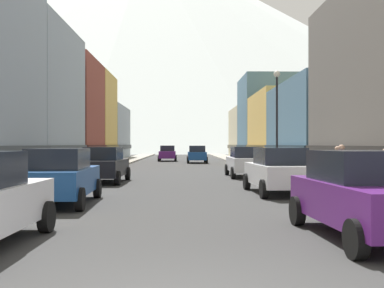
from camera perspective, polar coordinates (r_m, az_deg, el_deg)
sidewalk_left at (r=40.95m, az=-10.12°, el=-2.61°), size 2.50×100.00×0.15m
sidewalk_right at (r=40.92m, az=7.46°, el=-2.62°), size 2.50×100.00×0.15m
storefront_left_2 at (r=33.59m, az=-21.53°, el=4.84°), size 8.38×10.15×9.87m
storefront_left_3 at (r=43.17m, az=-17.42°, el=3.49°), size 9.19×8.80×9.47m
storefront_left_4 at (r=51.79m, az=-14.66°, el=2.91°), size 9.19×8.52×9.49m
storefront_left_5 at (r=62.46m, az=-11.22°, el=1.26°), size 6.85×13.31×6.93m
storefront_right_2 at (r=36.24m, az=18.14°, el=1.88°), size 9.47×13.21×6.50m
storefront_right_3 at (r=48.24m, az=12.85°, el=1.75°), size 8.91×11.87×7.11m
storefront_right_4 at (r=58.81m, az=9.44°, el=2.93°), size 7.18×9.43×10.28m
storefront_right_5 at (r=69.44m, az=8.27°, el=1.24°), size 8.33×11.73×7.21m
car_left_1 at (r=15.39m, az=-15.86°, el=-3.80°), size 2.19×4.46×1.78m
car_left_2 at (r=23.62m, az=-10.69°, el=-2.49°), size 2.16×4.45×1.78m
car_right_0 at (r=10.12m, az=20.40°, el=-5.75°), size 2.25×4.48×1.78m
car_right_1 at (r=18.28m, az=10.54°, el=-3.21°), size 2.23×4.48×1.78m
car_right_2 at (r=27.39m, az=6.59°, el=-2.16°), size 2.09×4.41×1.78m
car_driving_0 at (r=47.77m, az=0.61°, el=-1.26°), size 2.06×4.40×1.78m
car_driving_1 at (r=53.43m, az=-3.02°, el=-1.13°), size 2.06×4.40×1.78m
trash_bin_right at (r=16.23m, az=21.57°, el=-4.51°), size 0.59×0.59×0.98m
pedestrian_0 at (r=18.88m, az=17.87°, el=-2.91°), size 0.36×0.36×1.75m
pedestrian_2 at (r=19.32m, az=17.42°, el=-2.94°), size 0.36×0.36×1.69m
streetlamp_right at (r=26.32m, az=10.36°, el=4.48°), size 0.36×0.36×5.86m
mountain_backdrop at (r=272.09m, az=-5.34°, el=11.99°), size 359.94×359.94×117.35m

